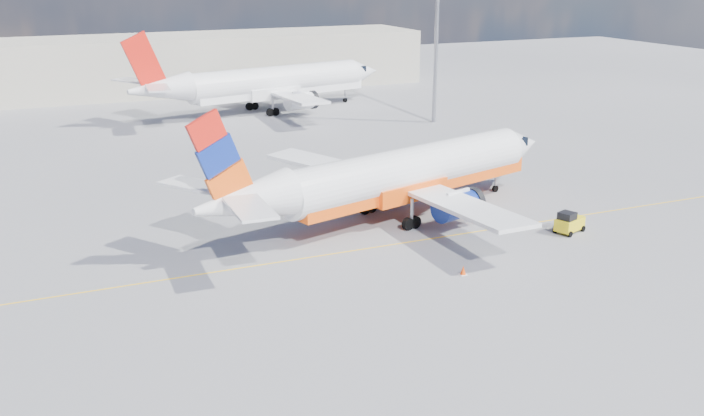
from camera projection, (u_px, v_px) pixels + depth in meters
name	position (u px, v px, depth m)	size (l,w,h in m)	color
ground	(372.00, 266.00, 49.19)	(240.00, 240.00, 0.00)	slate
taxi_line	(353.00, 251.00, 51.81)	(70.00, 0.15, 0.01)	yellow
terminal_main	(188.00, 63.00, 115.43)	(70.00, 14.00, 8.00)	#B2AC99
main_jet	(399.00, 175.00, 57.35)	(33.24, 25.34, 10.05)	white
second_jet	(268.00, 83.00, 98.45)	(36.16, 27.76, 10.91)	white
gse_tug	(569.00, 223.00, 55.07)	(2.49, 2.02, 1.57)	black
traffic_cone	(463.00, 270.00, 47.76)	(0.42, 0.42, 0.59)	white
floodlight_mast	(437.00, 7.00, 89.18)	(1.62, 1.62, 22.20)	#9A9BA3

